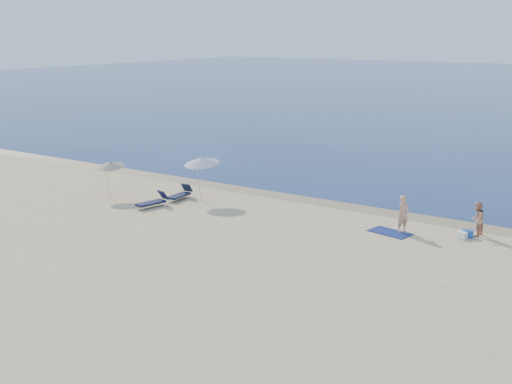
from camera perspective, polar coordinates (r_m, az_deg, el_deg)
ground at (r=19.47m, az=-16.74°, el=-14.21°), size 160.00×160.00×0.00m
wet_sand_strip at (r=34.25m, az=8.61°, el=-1.32°), size 240.00×1.60×0.00m
person_left at (r=30.20m, az=12.96°, el=-1.93°), size 0.66×0.76×1.74m
person_right at (r=30.64m, az=19.06°, el=-2.27°), size 0.73×0.87×1.59m
beach_towel at (r=30.24m, az=11.82°, el=-3.54°), size 2.07×1.42×0.03m
white_bag at (r=30.20m, az=17.86°, el=-3.68°), size 0.43×0.40×0.31m
blue_cooler at (r=30.47m, az=18.30°, el=-3.52°), size 0.56×0.47×0.35m
umbrella_near at (r=34.95m, az=-4.85°, el=2.79°), size 2.04×2.06×2.54m
umbrella_far at (r=36.55m, az=-12.82°, el=2.42°), size 1.84×1.86×2.14m
lounger_left at (r=35.61m, az=-6.75°, el=-0.20°), size 0.67×1.76×0.76m
lounger_right at (r=34.26m, az=-9.15°, el=-0.84°), size 1.01×1.88×0.79m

